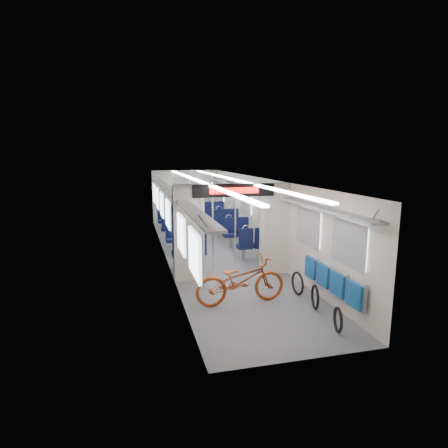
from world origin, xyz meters
The scene contains 14 objects.
carriage centered at (0.00, -0.27, 1.50)m, with size 12.00×12.02×2.31m.
bicycle centered at (-0.31, -3.72, 0.49)m, with size 0.65×1.87×0.98m, color #9B4116.
flip_bench centered at (1.35, -4.38, 0.58)m, with size 0.12×2.11×0.52m.
bike_hoop_a centered at (0.95, -5.32, 0.20)m, with size 0.45×0.45×0.05m, color black.
bike_hoop_b centered at (1.03, -4.35, 0.22)m, with size 0.49×0.49×0.05m, color black.
bike_hoop_c centered at (1.02, -3.56, 0.23)m, with size 0.52×0.52×0.05m, color black.
seat_bay_near_left centered at (-0.93, -0.17, 0.54)m, with size 0.90×2.02×1.08m.
seat_bay_near_right centered at (0.93, 0.08, 0.53)m, with size 0.88×1.95×1.06m.
seat_bay_far_left centered at (-0.94, 3.20, 0.53)m, with size 0.90×2.00×1.08m.
seat_bay_far_right centered at (0.94, 3.46, 0.57)m, with size 0.96×2.29×1.17m.
stanchion_near_left centered at (-0.35, -1.34, 1.15)m, with size 0.04×0.04×2.30m, color silver.
stanchion_near_right centered at (0.31, -1.13, 1.15)m, with size 0.04×0.04×2.30m, color silver.
stanchion_far_left centered at (-0.42, 1.88, 1.15)m, with size 0.04×0.04×2.30m, color silver.
stanchion_far_right centered at (0.37, 2.05, 1.15)m, with size 0.04×0.04×2.30m, color silver.
Camera 1 is at (-2.39, -10.63, 3.00)m, focal length 30.00 mm.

